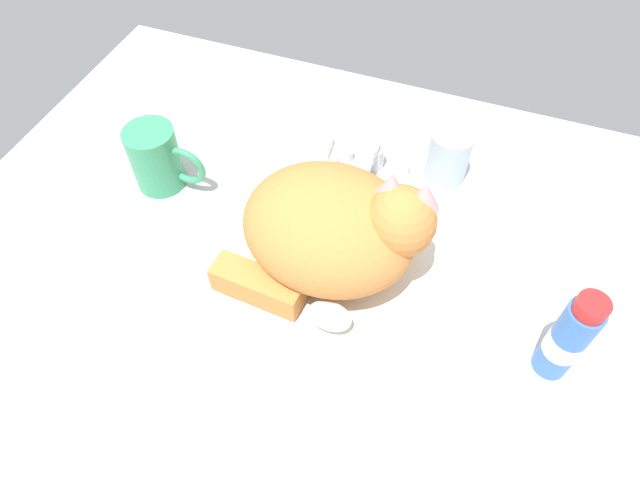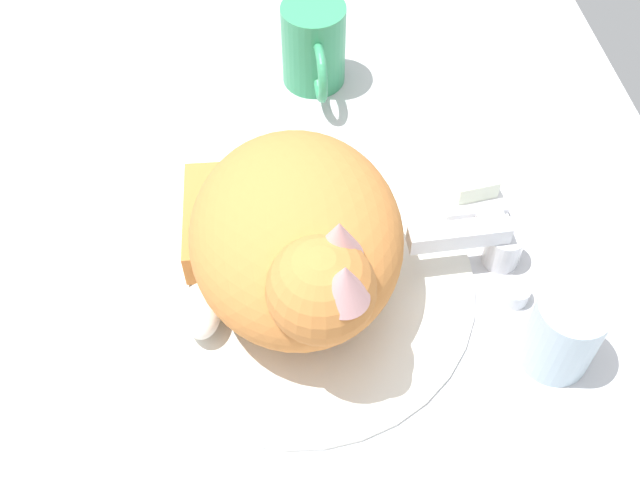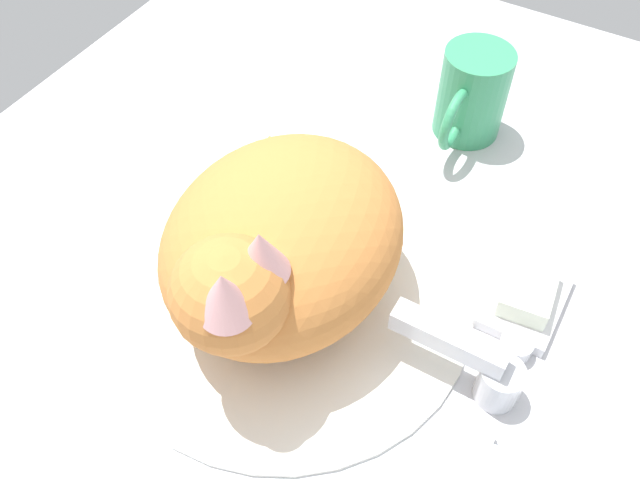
# 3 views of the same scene
# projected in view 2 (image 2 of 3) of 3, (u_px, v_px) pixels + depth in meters

# --- Properties ---
(ground_plane) EXTENTS (1.10, 0.83, 0.03)m
(ground_plane) POSITION_uv_depth(u_px,v_px,m) (299.00, 292.00, 0.75)
(ground_plane) COLOR silver
(sink_basin) EXTENTS (0.34, 0.34, 0.01)m
(sink_basin) POSITION_uv_depth(u_px,v_px,m) (298.00, 281.00, 0.73)
(sink_basin) COLOR silver
(sink_basin) RESTS_ON ground_plane
(faucet) EXTENTS (0.12, 0.11, 0.06)m
(faucet) POSITION_uv_depth(u_px,v_px,m) (489.00, 245.00, 0.73)
(faucet) COLOR silver
(faucet) RESTS_ON ground_plane
(cat) EXTENTS (0.26, 0.21, 0.16)m
(cat) POSITION_uv_depth(u_px,v_px,m) (296.00, 242.00, 0.67)
(cat) COLOR #D17F3D
(cat) RESTS_ON sink_basin
(coffee_mug) EXTENTS (0.12, 0.07, 0.10)m
(coffee_mug) POSITION_uv_depth(u_px,v_px,m) (314.00, 47.00, 0.87)
(coffee_mug) COLOR #389966
(coffee_mug) RESTS_ON ground_plane
(rinse_cup) EXTENTS (0.06, 0.06, 0.08)m
(rinse_cup) POSITION_uv_depth(u_px,v_px,m) (563.00, 333.00, 0.66)
(rinse_cup) COLOR silver
(rinse_cup) RESTS_ON ground_plane
(soap_dish) EXTENTS (0.09, 0.06, 0.01)m
(soap_dish) POSITION_uv_depth(u_px,v_px,m) (466.00, 183.00, 0.81)
(soap_dish) COLOR white
(soap_dish) RESTS_ON ground_plane
(soap_bar) EXTENTS (0.07, 0.05, 0.02)m
(soap_bar) POSITION_uv_depth(u_px,v_px,m) (469.00, 173.00, 0.79)
(soap_bar) COLOR silver
(soap_bar) RESTS_ON soap_dish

